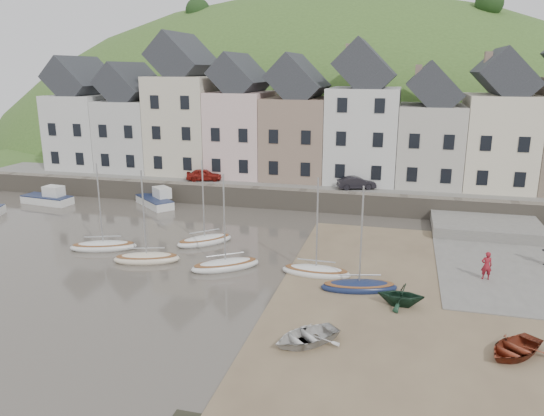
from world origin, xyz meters
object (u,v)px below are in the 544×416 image
(sailboat_0, at_px, (103,246))
(rowboat_green, at_px, (401,295))
(person_red, at_px, (487,266))
(car_right, at_px, (357,183))
(rowboat_white, at_px, (306,336))
(rowboat_red, at_px, (514,348))
(car_left, at_px, (204,175))

(sailboat_0, bearing_deg, rowboat_green, -11.45)
(sailboat_0, relative_size, person_red, 3.67)
(sailboat_0, bearing_deg, car_right, 45.95)
(sailboat_0, relative_size, rowboat_green, 2.63)
(rowboat_white, distance_m, car_right, 25.70)
(sailboat_0, bearing_deg, rowboat_red, -17.42)
(sailboat_0, relative_size, car_left, 1.84)
(rowboat_red, relative_size, person_red, 1.82)
(rowboat_white, xyz_separation_m, car_left, (-15.08, 25.64, 1.79))
(sailboat_0, xyz_separation_m, car_left, (1.04, 16.45, 1.92))
(sailboat_0, distance_m, car_left, 16.60)
(rowboat_white, relative_size, rowboat_green, 1.35)
(person_red, bearing_deg, rowboat_white, 41.01)
(car_left, bearing_deg, rowboat_white, -165.17)
(rowboat_green, xyz_separation_m, car_left, (-19.22, 20.56, 1.49))
(car_left, bearing_deg, rowboat_red, -150.90)
(rowboat_white, bearing_deg, car_right, 136.00)
(sailboat_0, relative_size, rowboat_red, 2.02)
(rowboat_green, bearing_deg, rowboat_white, -39.03)
(rowboat_green, xyz_separation_m, rowboat_red, (4.91, -3.79, -0.31))
(person_red, relative_size, car_left, 0.50)
(rowboat_white, xyz_separation_m, car_right, (-0.20, 25.64, 1.78))
(rowboat_green, bearing_deg, person_red, 134.94)
(rowboat_green, distance_m, car_left, 28.18)
(rowboat_white, height_order, person_red, person_red)
(sailboat_0, xyz_separation_m, rowboat_white, (16.12, -9.18, 0.13))
(rowboat_red, bearing_deg, sailboat_0, -157.05)
(rowboat_white, bearing_deg, rowboat_red, 53.64)
(sailboat_0, distance_m, rowboat_green, 20.67)
(rowboat_green, bearing_deg, rowboat_red, 52.46)
(person_red, bearing_deg, car_left, -39.97)
(rowboat_green, distance_m, person_red, 6.82)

